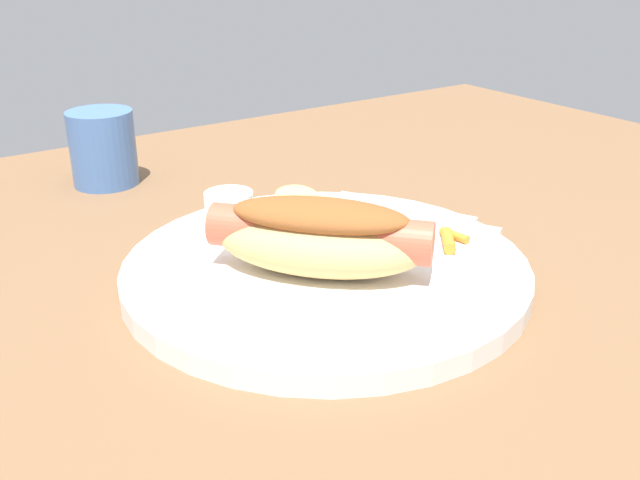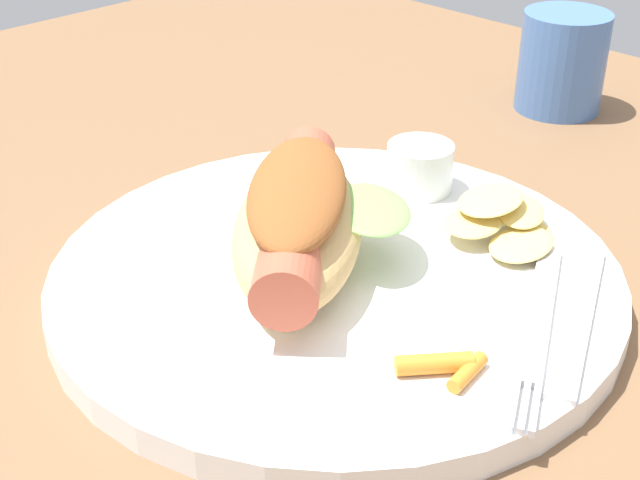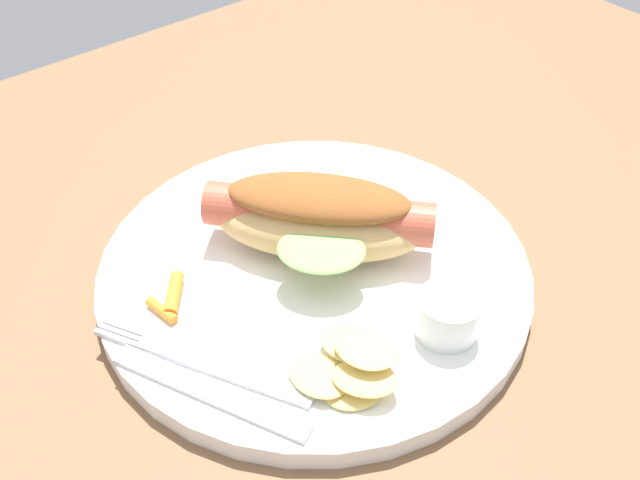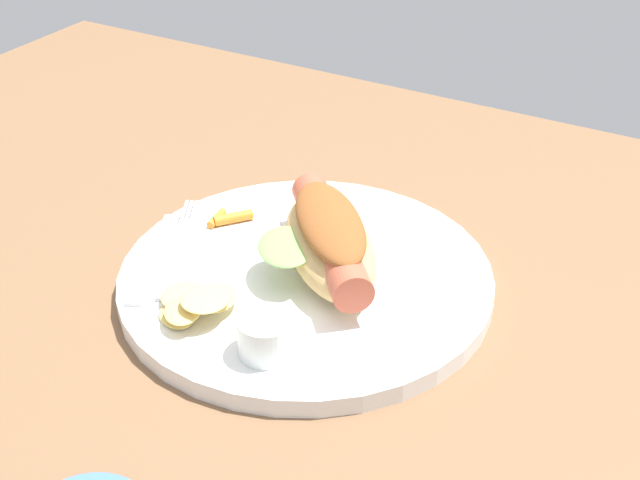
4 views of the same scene
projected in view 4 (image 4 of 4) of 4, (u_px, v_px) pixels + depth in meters
ground_plane at (254, 301)px, 71.23cm from camera, size 120.00×90.00×1.80cm
plate at (306, 279)px, 70.97cm from camera, size 30.82×30.82×1.60cm
hot_dog at (329, 240)px, 69.33cm from camera, size 15.20×15.90×5.54cm
sauce_ramekin at (266, 336)px, 61.11cm from camera, size 4.12×4.12×2.99cm
fork at (178, 249)px, 72.92cm from camera, size 8.21×13.95×0.40cm
knife at (155, 257)px, 71.90cm from camera, size 6.84×12.71×0.36cm
chips_pile at (196, 303)px, 65.17cm from camera, size 7.12×7.50×2.43cm
carrot_garnish at (228, 218)px, 76.73cm from camera, size 3.39×3.70×0.95cm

